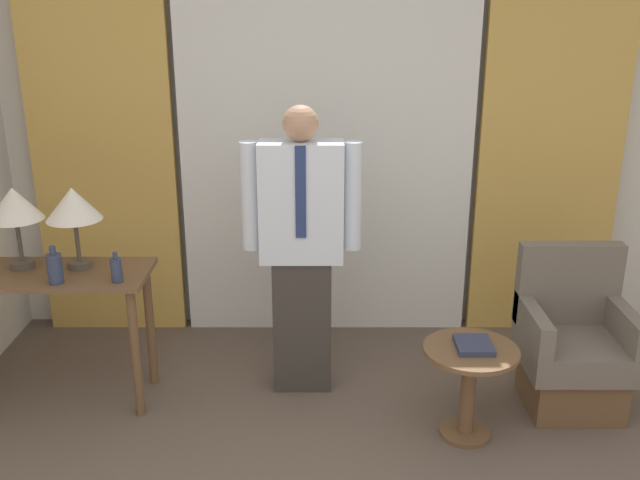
{
  "coord_description": "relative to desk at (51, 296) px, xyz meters",
  "views": [
    {
      "loc": [
        -0.04,
        -1.77,
        2.2
      ],
      "look_at": [
        -0.04,
        1.8,
        0.97
      ],
      "focal_mm": 40.0,
      "sensor_mm": 36.0,
      "label": 1
    }
  ],
  "objects": [
    {
      "name": "person",
      "position": [
        1.37,
        0.14,
        0.26
      ],
      "size": [
        0.66,
        0.22,
        1.66
      ],
      "color": "#38332D",
      "rests_on": "ground_plane"
    },
    {
      "name": "curtain_sheer_center",
      "position": [
        1.52,
        0.94,
        0.65
      ],
      "size": [
        1.89,
        0.06,
        2.58
      ],
      "color": "white",
      "rests_on": "ground_plane"
    },
    {
      "name": "curtain_drape_left",
      "position": [
        0.07,
        0.94,
        0.65
      ],
      "size": [
        0.92,
        0.06,
        2.58
      ],
      "color": "gold",
      "rests_on": "ground_plane"
    },
    {
      "name": "side_table",
      "position": [
        2.24,
        -0.37,
        -0.29
      ],
      "size": [
        0.49,
        0.49,
        0.51
      ],
      "color": "brown",
      "rests_on": "ground_plane"
    },
    {
      "name": "book",
      "position": [
        2.25,
        -0.36,
        -0.11
      ],
      "size": [
        0.18,
        0.21,
        0.03
      ],
      "color": "#2D334C",
      "rests_on": "side_table"
    },
    {
      "name": "armchair",
      "position": [
        2.88,
        -0.05,
        -0.3
      ],
      "size": [
        0.57,
        0.53,
        0.9
      ],
      "color": "brown",
      "rests_on": "ground_plane"
    },
    {
      "name": "desk",
      "position": [
        0.0,
        0.0,
        0.0
      ],
      "size": [
        1.09,
        0.46,
        0.78
      ],
      "color": "brown",
      "rests_on": "ground_plane"
    },
    {
      "name": "bottle_by_lamp",
      "position": [
        0.1,
        -0.16,
        0.23
      ],
      "size": [
        0.08,
        0.08,
        0.2
      ],
      "color": "#2D3851",
      "rests_on": "desk"
    },
    {
      "name": "table_lamp_left",
      "position": [
        -0.16,
        0.06,
        0.49
      ],
      "size": [
        0.3,
        0.3,
        0.45
      ],
      "color": "#4C4238",
      "rests_on": "desk"
    },
    {
      "name": "curtain_drape_right",
      "position": [
        2.96,
        0.94,
        0.65
      ],
      "size": [
        0.92,
        0.06,
        2.58
      ],
      "color": "gold",
      "rests_on": "ground_plane"
    },
    {
      "name": "bottle_near_edge",
      "position": [
        0.42,
        -0.14,
        0.21
      ],
      "size": [
        0.06,
        0.06,
        0.16
      ],
      "color": "#2D3851",
      "rests_on": "desk"
    },
    {
      "name": "wall_back",
      "position": [
        1.52,
        1.07,
        0.71
      ],
      "size": [
        10.0,
        0.06,
        2.7
      ],
      "color": "silver",
      "rests_on": "ground_plane"
    },
    {
      "name": "table_lamp_right",
      "position": [
        0.16,
        0.06,
        0.49
      ],
      "size": [
        0.3,
        0.3,
        0.45
      ],
      "color": "#4C4238",
      "rests_on": "desk"
    }
  ]
}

